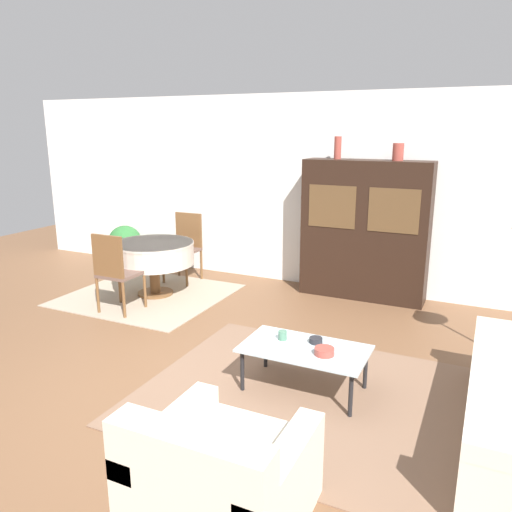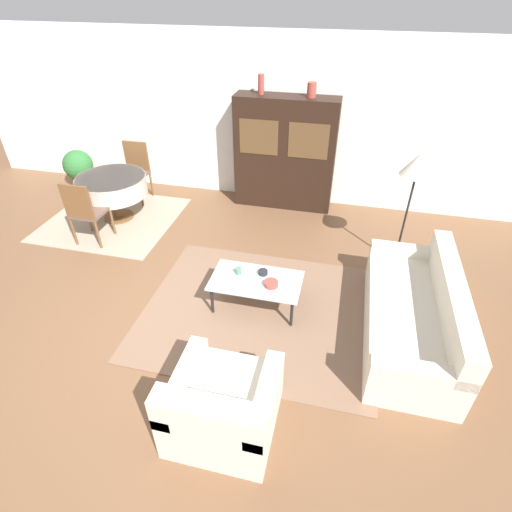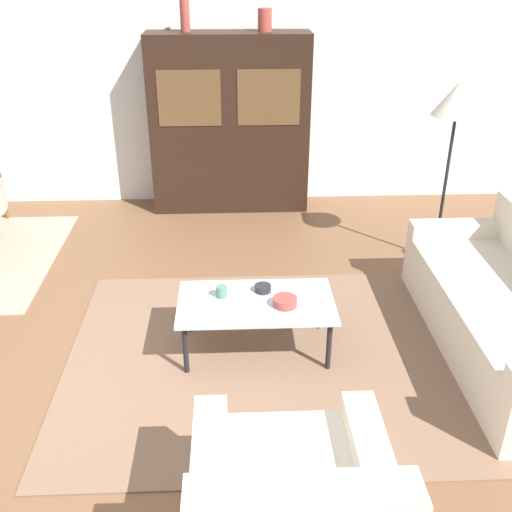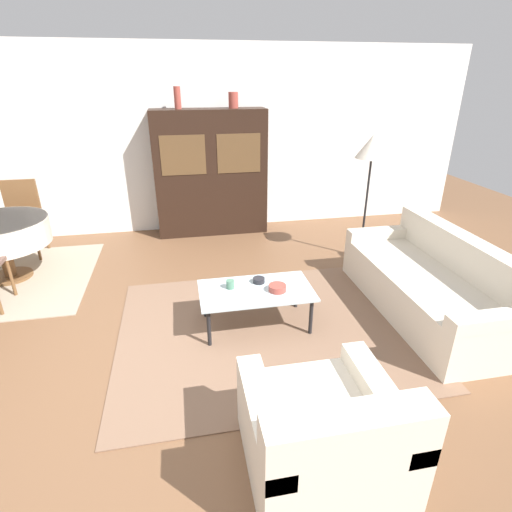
{
  "view_description": "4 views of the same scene",
  "coord_description": "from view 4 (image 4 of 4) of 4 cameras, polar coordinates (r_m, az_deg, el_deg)",
  "views": [
    {
      "loc": [
        2.33,
        -3.08,
        2.22
      ],
      "look_at": [
        0.2,
        1.4,
        0.95
      ],
      "focal_mm": 35.0,
      "sensor_mm": 36.0,
      "label": 1
    },
    {
      "loc": [
        1.87,
        -2.91,
        3.37
      ],
      "look_at": [
        1.01,
        0.66,
        0.75
      ],
      "focal_mm": 28.0,
      "sensor_mm": 36.0,
      "label": 2
    },
    {
      "loc": [
        0.86,
        -2.84,
        2.55
      ],
      "look_at": [
        1.01,
        0.66,
        0.75
      ],
      "focal_mm": 42.0,
      "sensor_mm": 36.0,
      "label": 3
    },
    {
      "loc": [
        0.38,
        -2.59,
        2.25
      ],
      "look_at": [
        1.01,
        0.66,
        0.75
      ],
      "focal_mm": 28.0,
      "sensor_mm": 36.0,
      "label": 4
    }
  ],
  "objects": [
    {
      "name": "ground_plane",
      "position": [
        3.46,
        -15.28,
        -17.34
      ],
      "size": [
        14.0,
        14.0,
        0.0
      ],
      "primitive_type": "plane",
      "color": "brown"
    },
    {
      "name": "wall_back",
      "position": [
        6.3,
        -14.91,
        15.37
      ],
      "size": [
        10.0,
        0.06,
        2.7
      ],
      "color": "white",
      "rests_on": "ground_plane"
    },
    {
      "name": "area_rug",
      "position": [
        3.94,
        1.29,
        -10.42
      ],
      "size": [
        2.77,
        2.3,
        0.01
      ],
      "color": "brown",
      "rests_on": "ground_plane"
    },
    {
      "name": "dining_rug",
      "position": [
        5.68,
        -32.44,
        -3.0
      ],
      "size": [
        2.04,
        1.93,
        0.01
      ],
      "color": "gray",
      "rests_on": "ground_plane"
    },
    {
      "name": "couch",
      "position": [
        4.46,
        23.66,
        -3.9
      ],
      "size": [
        0.9,
        2.08,
        0.81
      ],
      "rotation": [
        0.0,
        0.0,
        1.57
      ],
      "color": "beige",
      "rests_on": "ground_plane"
    },
    {
      "name": "armchair",
      "position": [
        2.64,
        9.71,
        -24.04
      ],
      "size": [
        0.9,
        0.9,
        0.78
      ],
      "color": "beige",
      "rests_on": "ground_plane"
    },
    {
      "name": "coffee_table",
      "position": [
        3.81,
        0.0,
        -5.27
      ],
      "size": [
        1.07,
        0.61,
        0.39
      ],
      "color": "black",
      "rests_on": "area_rug"
    },
    {
      "name": "display_cabinet",
      "position": [
        6.13,
        -6.45,
        11.63
      ],
      "size": [
        1.64,
        0.44,
        1.83
      ],
      "color": "black",
      "rests_on": "ground_plane"
    },
    {
      "name": "dining_chair_far",
      "position": [
        6.2,
        -30.47,
        5.2
      ],
      "size": [
        0.44,
        0.44,
        1.0
      ],
      "rotation": [
        0.0,
        0.0,
        3.14
      ],
      "color": "brown",
      "rests_on": "dining_rug"
    },
    {
      "name": "floor_lamp",
      "position": [
        5.22,
        16.26,
        14.07
      ],
      "size": [
        0.41,
        0.41,
        1.61
      ],
      "color": "black",
      "rests_on": "ground_plane"
    },
    {
      "name": "cup",
      "position": [
        3.81,
        -3.71,
        -4.06
      ],
      "size": [
        0.08,
        0.08,
        0.08
      ],
      "color": "#4C7A60",
      "rests_on": "coffee_table"
    },
    {
      "name": "bowl",
      "position": [
        3.77,
        3.07,
        -4.57
      ],
      "size": [
        0.17,
        0.17,
        0.06
      ],
      "color": "#9E4238",
      "rests_on": "coffee_table"
    },
    {
      "name": "bowl_small",
      "position": [
        3.91,
        0.4,
        -3.49
      ],
      "size": [
        0.12,
        0.12,
        0.05
      ],
      "color": "#232328",
      "rests_on": "coffee_table"
    },
    {
      "name": "vase_tall",
      "position": [
        5.97,
        -11.17,
        21.31
      ],
      "size": [
        0.09,
        0.09,
        0.29
      ],
      "color": "#9E4238",
      "rests_on": "display_cabinet"
    },
    {
      "name": "vase_short",
      "position": [
        6.03,
        -3.26,
        21.35
      ],
      "size": [
        0.14,
        0.14,
        0.21
      ],
      "color": "#9E4238",
      "rests_on": "display_cabinet"
    }
  ]
}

